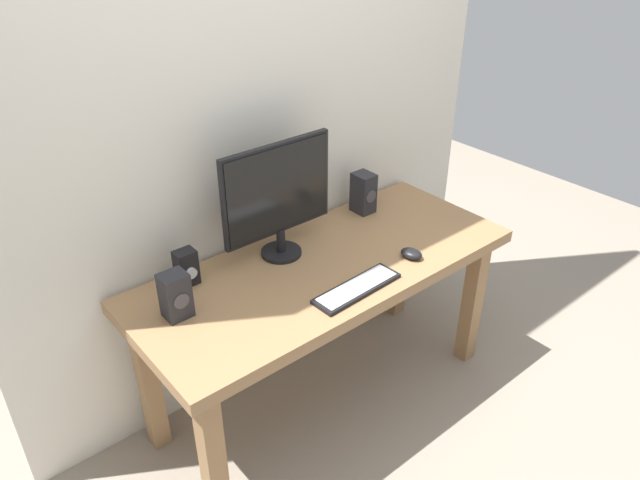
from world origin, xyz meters
The scene contains 9 objects.
ground_plane centered at (0.00, 0.00, 0.00)m, with size 6.00×6.00×0.00m, color gray.
wall_back centered at (0.00, 0.37, 1.50)m, with size 2.40×0.04×3.00m, color silver.
desk centered at (0.00, 0.00, 0.63)m, with size 1.62×0.67×0.73m.
monitor centered at (-0.10, 0.18, 1.00)m, with size 0.50×0.17×0.48m.
keyboard_primary centered at (-0.03, -0.22, 0.74)m, with size 0.38×0.13×0.02m.
mouse centered at (0.30, -0.19, 0.75)m, with size 0.07×0.09×0.04m, color black.
speaker_right centered at (0.43, 0.23, 0.83)m, with size 0.08×0.10×0.19m.
speaker_left centered at (-0.63, 0.08, 0.82)m, with size 0.09×0.09×0.17m.
audio_controller centered at (-0.50, 0.23, 0.81)m, with size 0.08×0.08×0.14m.
Camera 1 is at (-1.33, -1.56, 2.07)m, focal length 33.74 mm.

